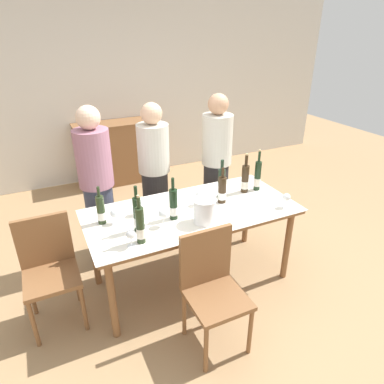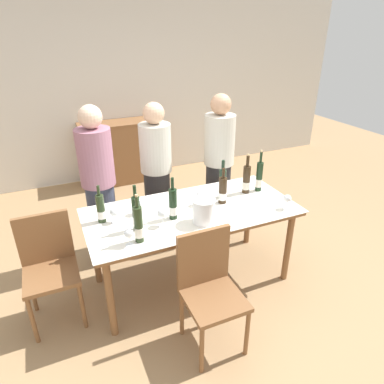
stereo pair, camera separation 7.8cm
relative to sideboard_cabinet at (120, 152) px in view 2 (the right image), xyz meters
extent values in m
plane|color=#A37F56|center=(0.06, -2.66, -0.48)|extent=(12.00, 12.00, 0.00)
cube|color=silver|center=(0.06, 0.29, 0.92)|extent=(8.00, 0.10, 2.80)
cube|color=brown|center=(0.00, 0.00, -0.01)|extent=(1.12, 0.44, 0.93)
cube|color=brown|center=(0.00, 0.00, 0.47)|extent=(1.16, 0.46, 0.02)
cylinder|color=brown|center=(-0.79, -3.01, -0.11)|extent=(0.06, 0.06, 0.74)
cylinder|color=brown|center=(0.90, -3.01, -0.11)|extent=(0.06, 0.06, 0.74)
cylinder|color=brown|center=(-0.79, -2.31, -0.11)|extent=(0.06, 0.06, 0.74)
cylinder|color=brown|center=(0.90, -2.31, -0.11)|extent=(0.06, 0.06, 0.74)
cube|color=brown|center=(0.06, -2.66, 0.28)|extent=(1.84, 0.86, 0.04)
cube|color=white|center=(0.06, -2.66, 0.30)|extent=(1.87, 0.89, 0.01)
cylinder|color=white|center=(0.06, -2.88, 0.41)|extent=(0.18, 0.18, 0.21)
cylinder|color=white|center=(0.06, -2.88, 0.51)|extent=(0.19, 0.19, 0.01)
cylinder|color=black|center=(-0.15, -2.72, 0.44)|extent=(0.07, 0.07, 0.27)
cylinder|color=white|center=(-0.15, -2.72, 0.38)|extent=(0.07, 0.07, 0.08)
cylinder|color=black|center=(-0.15, -2.72, 0.63)|extent=(0.03, 0.03, 0.11)
cylinder|color=black|center=(0.82, -2.55, 0.45)|extent=(0.06, 0.06, 0.29)
cylinder|color=silver|center=(0.82, -2.55, 0.39)|extent=(0.06, 0.06, 0.08)
cylinder|color=black|center=(0.82, -2.55, 0.65)|extent=(0.02, 0.02, 0.11)
cylinder|color=tan|center=(0.82, -2.55, 0.71)|extent=(0.02, 0.02, 0.02)
cylinder|color=#332314|center=(0.37, -2.64, 0.43)|extent=(0.07, 0.07, 0.25)
cylinder|color=white|center=(0.37, -2.64, 0.37)|extent=(0.08, 0.08, 0.07)
cylinder|color=#332314|center=(0.37, -2.64, 0.60)|extent=(0.03, 0.03, 0.09)
cylinder|color=#28381E|center=(-0.71, -2.53, 0.43)|extent=(0.07, 0.07, 0.24)
cylinder|color=white|center=(-0.71, -2.53, 0.37)|extent=(0.07, 0.07, 0.07)
cylinder|color=#28381E|center=(-0.71, -2.53, 0.59)|extent=(0.02, 0.02, 0.09)
cylinder|color=#28381E|center=(-0.50, -2.94, 0.45)|extent=(0.07, 0.07, 0.29)
cylinder|color=silver|center=(-0.50, -2.94, 0.38)|extent=(0.07, 0.07, 0.08)
cylinder|color=#28381E|center=(-0.50, -2.94, 0.64)|extent=(0.03, 0.03, 0.09)
cylinder|color=tan|center=(-0.50, -2.94, 0.69)|extent=(0.02, 0.02, 0.02)
cylinder|color=#1E3323|center=(0.42, -2.54, 0.44)|extent=(0.07, 0.07, 0.28)
cylinder|color=silver|center=(0.42, -2.54, 0.38)|extent=(0.07, 0.07, 0.08)
cylinder|color=#1E3323|center=(0.42, -2.54, 0.63)|extent=(0.03, 0.03, 0.10)
cylinder|color=black|center=(-0.47, -2.78, 0.45)|extent=(0.07, 0.07, 0.29)
cylinder|color=white|center=(-0.47, -2.78, 0.38)|extent=(0.07, 0.07, 0.08)
cylinder|color=black|center=(-0.47, -2.78, 0.64)|extent=(0.03, 0.03, 0.10)
cylinder|color=#332314|center=(0.69, -2.54, 0.44)|extent=(0.07, 0.07, 0.27)
cylinder|color=silver|center=(0.69, -2.54, 0.38)|extent=(0.07, 0.07, 0.08)
cylinder|color=#332314|center=(0.69, -2.54, 0.63)|extent=(0.03, 0.03, 0.11)
cylinder|color=tan|center=(0.69, -2.54, 0.69)|extent=(0.02, 0.02, 0.02)
cylinder|color=white|center=(-0.27, -2.80, 0.31)|extent=(0.07, 0.07, 0.00)
cylinder|color=white|center=(-0.27, -2.80, 0.35)|extent=(0.01, 0.01, 0.08)
sphere|color=white|center=(-0.27, -2.80, 0.42)|extent=(0.08, 0.08, 0.08)
cylinder|color=white|center=(-0.39, -2.53, 0.31)|extent=(0.06, 0.06, 0.00)
cylinder|color=white|center=(-0.39, -2.53, 0.35)|extent=(0.01, 0.01, 0.08)
sphere|color=white|center=(-0.39, -2.53, 0.41)|extent=(0.08, 0.08, 0.08)
cylinder|color=white|center=(-0.61, -2.59, 0.31)|extent=(0.06, 0.06, 0.00)
cylinder|color=white|center=(-0.61, -2.59, 0.34)|extent=(0.01, 0.01, 0.07)
sphere|color=white|center=(-0.61, -2.59, 0.40)|extent=(0.07, 0.07, 0.07)
cylinder|color=white|center=(-0.59, -2.97, 0.31)|extent=(0.07, 0.07, 0.00)
cylinder|color=white|center=(-0.59, -2.97, 0.35)|extent=(0.01, 0.01, 0.08)
sphere|color=white|center=(-0.59, -2.97, 0.41)|extent=(0.07, 0.07, 0.07)
cylinder|color=white|center=(0.17, -2.59, 0.31)|extent=(0.07, 0.07, 0.00)
cylinder|color=white|center=(0.17, -2.59, 0.34)|extent=(0.01, 0.01, 0.07)
sphere|color=white|center=(0.17, -2.59, 0.41)|extent=(0.08, 0.08, 0.08)
cylinder|color=white|center=(0.84, -2.97, 0.31)|extent=(0.06, 0.06, 0.00)
cylinder|color=white|center=(0.84, -2.97, 0.34)|extent=(0.01, 0.01, 0.07)
sphere|color=white|center=(0.84, -2.97, 0.40)|extent=(0.07, 0.07, 0.07)
cylinder|color=brown|center=(-0.29, -3.60, -0.26)|extent=(0.03, 0.03, 0.43)
cylinder|color=brown|center=(0.08, -3.60, -0.26)|extent=(0.03, 0.03, 0.43)
cylinder|color=brown|center=(-0.29, -3.23, -0.26)|extent=(0.03, 0.03, 0.43)
cylinder|color=brown|center=(0.08, -3.23, -0.26)|extent=(0.03, 0.03, 0.43)
cube|color=brown|center=(-0.10, -3.42, -0.03)|extent=(0.42, 0.42, 0.04)
cube|color=brown|center=(-0.10, -3.22, 0.23)|extent=(0.42, 0.04, 0.47)
cylinder|color=brown|center=(-1.36, -2.84, -0.25)|extent=(0.03, 0.03, 0.45)
cylinder|color=brown|center=(-0.99, -2.84, -0.25)|extent=(0.03, 0.03, 0.45)
cylinder|color=brown|center=(-1.36, -2.47, -0.25)|extent=(0.03, 0.03, 0.45)
cylinder|color=brown|center=(-0.99, -2.47, -0.25)|extent=(0.03, 0.03, 0.45)
cube|color=brown|center=(-1.18, -2.66, -0.01)|extent=(0.42, 0.42, 0.04)
cube|color=brown|center=(-1.18, -2.47, 0.22)|extent=(0.42, 0.04, 0.44)
cylinder|color=#383F56|center=(-0.63, -1.95, -0.04)|extent=(0.28, 0.28, 0.87)
cylinder|color=#9E667A|center=(-0.63, -1.95, 0.67)|extent=(0.33, 0.33, 0.55)
sphere|color=beige|center=(-0.63, -1.95, 1.05)|extent=(0.22, 0.22, 0.22)
cylinder|color=#262628|center=(0.00, -1.85, -0.04)|extent=(0.28, 0.28, 0.87)
cylinder|color=beige|center=(0.00, -1.85, 0.64)|extent=(0.33, 0.33, 0.51)
sphere|color=#DBAD89|center=(0.00, -1.85, 1.00)|extent=(0.22, 0.22, 0.22)
cylinder|color=#262628|center=(0.69, -1.96, -0.04)|extent=(0.28, 0.28, 0.88)
cylinder|color=beige|center=(0.69, -1.96, 0.67)|extent=(0.33, 0.33, 0.54)
sphere|color=tan|center=(0.69, -1.96, 1.05)|extent=(0.22, 0.22, 0.22)
camera|label=1|loc=(-1.09, -5.06, 1.78)|focal=32.00mm
camera|label=2|loc=(-1.02, -5.09, 1.78)|focal=32.00mm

